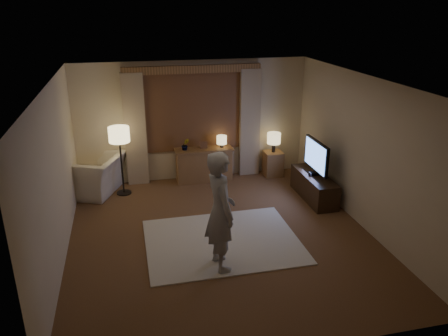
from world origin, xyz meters
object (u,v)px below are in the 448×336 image
object	(u,v)px
sideboard	(204,165)
tv_stand	(314,187)
armchair	(94,174)
side_table	(273,163)
person	(220,211)

from	to	relation	value
sideboard	tv_stand	xyz separation A→B (m)	(1.97, -1.44, -0.10)
armchair	tv_stand	size ratio (longest dim) A/B	0.86
armchair	side_table	bearing A→B (deg)	114.04
sideboard	person	distance (m)	3.47
tv_stand	person	xyz separation A→B (m)	(-2.36, -1.96, 0.67)
sideboard	side_table	world-z (taller)	sideboard
person	side_table	bearing A→B (deg)	-37.35
sideboard	armchair	bearing A→B (deg)	-176.96
sideboard	side_table	bearing A→B (deg)	-1.81
side_table	tv_stand	bearing A→B (deg)	-74.19
sideboard	person	size ratio (longest dim) A/B	0.67
person	sideboard	bearing A→B (deg)	-13.39
armchair	tv_stand	world-z (taller)	armchair
sideboard	tv_stand	size ratio (longest dim) A/B	0.86
sideboard	person	xyz separation A→B (m)	(-0.39, -3.40, 0.57)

